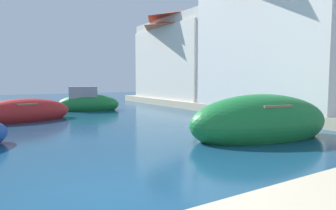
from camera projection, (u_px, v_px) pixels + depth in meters
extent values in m
plane|color=navy|center=(109.00, 198.00, 5.19)|extent=(80.00, 80.00, 0.00)
cube|color=beige|center=(288.00, 111.00, 17.09)|extent=(6.00, 32.00, 0.50)
ellipsoid|color=#197233|center=(261.00, 123.00, 10.37)|extent=(5.67, 3.24, 1.98)
cube|color=brown|center=(261.00, 104.00, 10.32)|extent=(1.40, 1.94, 0.08)
ellipsoid|color=#B21E1E|center=(23.00, 113.00, 14.71)|extent=(5.03, 2.80, 1.42)
cube|color=brown|center=(23.00, 104.00, 14.67)|extent=(1.26, 1.47, 0.08)
ellipsoid|color=#197233|center=(89.00, 105.00, 19.79)|extent=(4.22, 2.68, 1.38)
cube|color=gray|center=(83.00, 93.00, 19.65)|extent=(1.98, 1.46, 0.78)
cube|color=white|center=(286.00, 46.00, 17.02)|extent=(5.94, 8.57, 6.88)
cube|color=silver|center=(189.00, 64.00, 24.95)|extent=(5.61, 8.79, 5.61)
pyramid|color=#B25638|center=(189.00, 24.00, 24.67)|extent=(5.95, 9.31, 1.01)
cube|color=beige|center=(191.00, 60.00, 24.66)|extent=(5.37, 9.42, 6.27)
pyramid|color=#9E422D|center=(192.00, 15.00, 24.35)|extent=(5.69, 9.98, 0.97)
cylinder|color=brown|center=(320.00, 95.00, 13.77)|extent=(0.24, 0.24, 1.65)
sphere|color=#285623|center=(321.00, 60.00, 13.63)|extent=(2.24, 2.24, 2.24)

